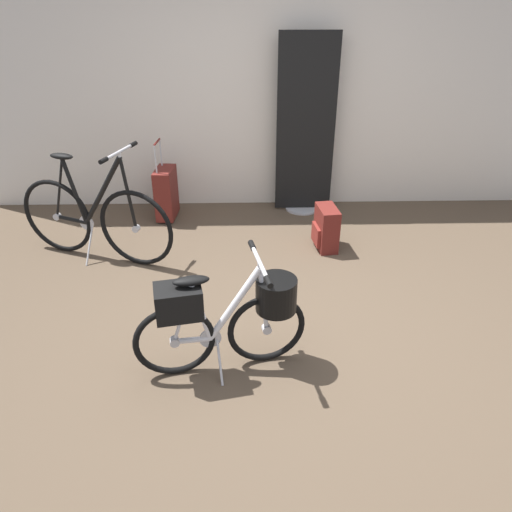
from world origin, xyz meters
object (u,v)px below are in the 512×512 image
floor_banner_stand (305,136)px  backpack_on_floor (326,228)px  display_bike_left (95,218)px  rolling_suitcase (166,193)px  folding_bike_foreground (228,314)px

floor_banner_stand → backpack_on_floor: 1.10m
display_bike_left → backpack_on_floor: 2.09m
rolling_suitcase → backpack_on_floor: rolling_suitcase is taller
rolling_suitcase → backpack_on_floor: 1.73m
floor_banner_stand → display_bike_left: floor_banner_stand is taller
folding_bike_foreground → backpack_on_floor: folding_bike_foreground is taller
folding_bike_foreground → display_bike_left: (-1.21, 1.48, -0.03)m
display_bike_left → backpack_on_floor: bearing=3.6°
folding_bike_foreground → display_bike_left: bearing=129.2°
floor_banner_stand → folding_bike_foreground: 2.66m
floor_banner_stand → folding_bike_foreground: floor_banner_stand is taller
display_bike_left → folding_bike_foreground: bearing=-50.8°
floor_banner_stand → folding_bike_foreground: bearing=-106.5°
display_bike_left → floor_banner_stand: bearing=27.9°
floor_banner_stand → display_bike_left: bearing=-152.1°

